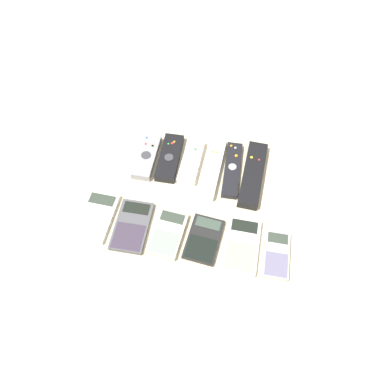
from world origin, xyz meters
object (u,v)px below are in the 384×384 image
remote_1 (170,158)px  calculator_1 (132,226)px  calculator_5 (276,255)px  remote_0 (147,157)px  calculator_4 (242,245)px  calculator_0 (96,216)px  calculator_3 (204,239)px  remote_5 (253,174)px  remote_3 (212,168)px  remote_4 (232,170)px  remote_2 (191,162)px  calculator_2 (168,234)px

remote_1 → calculator_1: 0.24m
remote_1 → calculator_5: 0.41m
remote_0 → calculator_4: (0.32, -0.22, -0.00)m
calculator_0 → calculator_3: 0.30m
remote_5 → remote_3: bearing=-178.8°
remote_0 → remote_4: 0.25m
remote_4 → calculator_4: (0.06, -0.23, -0.00)m
remote_5 → remote_0: bearing=-178.5°
remote_4 → calculator_1: remote_4 is taller
remote_0 → remote_5: bearing=-1.5°
remote_3 → remote_2: bearing=172.8°
remote_4 → calculator_5: size_ratio=1.48×
remote_5 → calculator_1: 0.37m
remote_1 → remote_3: bearing=-6.7°
calculator_2 → calculator_3: 0.10m
remote_2 → calculator_4: bearing=-51.3°
remote_5 → calculator_1: bearing=-140.8°
calculator_2 → calculator_4: same height
calculator_0 → calculator_4: (0.39, -0.00, 0.00)m
calculator_1 → calculator_5: bearing=-2.7°
remote_2 → calculator_4: size_ratio=1.01×
remote_0 → remote_3: 0.19m
calculator_2 → calculator_1: bearing=-178.2°
remote_1 → calculator_4: 0.34m
calculator_5 → remote_3: bearing=130.2°
calculator_0 → calculator_3: same height
calculator_2 → calculator_5: (0.28, 0.00, -0.00)m
remote_4 → calculator_0: (-0.33, -0.23, -0.00)m
remote_2 → calculator_0: (-0.21, -0.23, -0.01)m
calculator_3 → remote_4: bearing=84.9°
remote_4 → calculator_2: remote_4 is taller
remote_0 → remote_4: bearing=0.3°
calculator_2 → calculator_3: (0.10, 0.01, -0.00)m
remote_2 → calculator_5: bearing=-40.9°
remote_5 → remote_2: bearing=178.5°
remote_4 → calculator_2: bearing=-122.4°
remote_4 → calculator_3: bearing=-102.4°
calculator_5 → calculator_1: bearing=177.6°
remote_3 → calculator_5: remote_3 is taller
remote_1 → calculator_5: (0.34, -0.24, -0.00)m
remote_4 → calculator_1: (-0.23, -0.24, -0.00)m
calculator_4 → calculator_5: size_ratio=1.19×
calculator_1 → remote_3: bearing=50.6°
remote_0 → remote_3: (0.19, 0.00, -0.00)m
calculator_2 → remote_4: bearing=64.2°
calculator_3 → remote_1: bearing=126.6°
remote_3 → calculator_5: (0.21, -0.23, -0.00)m
remote_5 → calculator_5: size_ratio=1.71×
remote_5 → remote_1: bearing=179.0°
remote_1 → remote_4: size_ratio=0.88×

